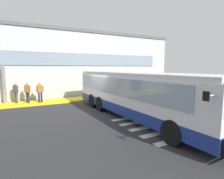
# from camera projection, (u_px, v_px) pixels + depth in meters

# --- Properties ---
(ground_plane) EXTENTS (80.00, 90.00, 0.02)m
(ground_plane) POSITION_uv_depth(u_px,v_px,m) (98.00, 111.00, 12.11)
(ground_plane) COLOR #2B2B2D
(ground_plane) RESTS_ON ground
(bay_paint_stripes) EXTENTS (4.40, 3.96, 0.01)m
(bay_paint_stripes) POSITION_uv_depth(u_px,v_px,m) (164.00, 124.00, 9.34)
(bay_paint_stripes) COLOR silver
(bay_paint_stripes) RESTS_ON ground
(terminal_building) EXTENTS (25.27, 13.80, 6.76)m
(terminal_building) POSITION_uv_depth(u_px,v_px,m) (56.00, 65.00, 21.63)
(terminal_building) COLOR #B7B7BC
(terminal_building) RESTS_ON ground
(boarding_curb) EXTENTS (27.47, 2.00, 0.15)m
(boarding_curb) POSITION_uv_depth(u_px,v_px,m) (78.00, 99.00, 16.33)
(boarding_curb) COLOR yellow
(boarding_curb) RESTS_ON ground
(entry_support_column) EXTENTS (0.28, 0.28, 3.10)m
(entry_support_column) POSITION_uv_depth(u_px,v_px,m) (4.00, 84.00, 13.96)
(entry_support_column) COLOR slate
(entry_support_column) RESTS_ON boarding_curb
(bus_main_foreground) EXTENTS (3.07, 11.89, 2.70)m
(bus_main_foreground) POSITION_uv_depth(u_px,v_px,m) (136.00, 95.00, 10.51)
(bus_main_foreground) COLOR silver
(bus_main_foreground) RESTS_ON ground
(passenger_near_column) EXTENTS (0.41, 0.49, 1.68)m
(passenger_near_column) POSITION_uv_depth(u_px,v_px,m) (16.00, 92.00, 14.08)
(passenger_near_column) COLOR #4C4233
(passenger_near_column) RESTS_ON boarding_curb
(passenger_by_doorway) EXTENTS (0.45, 0.43, 1.68)m
(passenger_by_doorway) POSITION_uv_depth(u_px,v_px,m) (27.00, 91.00, 14.19)
(passenger_by_doorway) COLOR #2D2D33
(passenger_by_doorway) RESTS_ON boarding_curb
(passenger_at_curb_edge) EXTENTS (0.59, 0.41, 1.68)m
(passenger_at_curb_edge) POSITION_uv_depth(u_px,v_px,m) (40.00, 91.00, 14.35)
(passenger_at_curb_edge) COLOR #1E2338
(passenger_at_curb_edge) RESTS_ON boarding_curb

